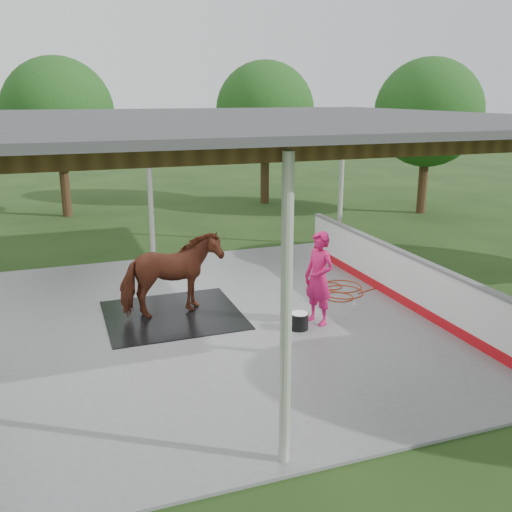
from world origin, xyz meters
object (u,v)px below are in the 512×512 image
object	(u,v)px
handler	(319,278)
horse	(171,275)
wash_bucket	(299,321)
dasher_board	(394,274)

from	to	relation	value
handler	horse	bearing A→B (deg)	-139.04
horse	wash_bucket	bearing A→B (deg)	-133.25
dasher_board	wash_bucket	distance (m)	2.93
handler	dasher_board	bearing A→B (deg)	87.49
dasher_board	wash_bucket	bearing A→B (deg)	-160.54
horse	handler	world-z (taller)	handler
horse	wash_bucket	xyz separation A→B (m)	(2.18, -1.54, -0.71)
dasher_board	horse	world-z (taller)	horse
dasher_board	horse	bearing A→B (deg)	173.33
dasher_board	handler	distance (m)	2.42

